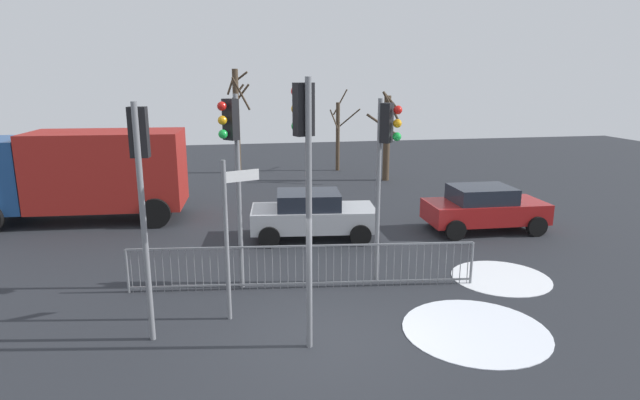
{
  "coord_description": "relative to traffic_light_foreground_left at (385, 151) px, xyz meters",
  "views": [
    {
      "loc": [
        -1.76,
        -8.96,
        4.94
      ],
      "look_at": [
        0.4,
        2.62,
        2.12
      ],
      "focal_mm": 29.26,
      "sensor_mm": 36.0,
      "label": 1
    }
  ],
  "objects": [
    {
      "name": "traffic_light_mid_left",
      "position": [
        -3.47,
        0.25,
        0.08
      ],
      "size": [
        0.47,
        0.46,
        4.55
      ],
      "rotation": [
        0.0,
        0.0,
        2.33
      ],
      "color": "slate",
      "rests_on": "ground"
    },
    {
      "name": "bare_tree_right",
      "position": [
        3.98,
        12.28,
        -1.09
      ],
      "size": [
        1.55,
        1.27,
        4.25
      ],
      "color": "#473828",
      "rests_on": "ground"
    },
    {
      "name": "traffic_light_foreground_left",
      "position": [
        0.0,
        0.0,
        0.0
      ],
      "size": [
        0.49,
        0.44,
        4.44
      ],
      "rotation": [
        0.0,
        0.0,
        4.08
      ],
      "color": "slate",
      "rests_on": "ground"
    },
    {
      "name": "ground_plane",
      "position": [
        -1.91,
        -2.52,
        -3.25
      ],
      "size": [
        60.0,
        60.0,
        0.0
      ],
      "primitive_type": "plane",
      "color": "#26282D"
    },
    {
      "name": "pedestrian_guard_railing",
      "position": [
        -1.94,
        0.01,
        -2.7
      ],
      "size": [
        8.16,
        1.02,
        1.07
      ],
      "rotation": [
        0.0,
        0.0,
        -0.12
      ],
      "color": "slate",
      "rests_on": "ground"
    },
    {
      "name": "bare_tree_centre",
      "position": [
        2.33,
        15.42,
        -1.3
      ],
      "size": [
        1.6,
        1.6,
        4.26
      ],
      "color": "#473828",
      "rests_on": "ground"
    },
    {
      "name": "delivery_truck",
      "position": [
        -8.53,
        7.29,
        -1.51
      ],
      "size": [
        7.18,
        3.09,
        3.1
      ],
      "rotation": [
        0.0,
        0.0,
        3.08
      ],
      "color": "maroon",
      "rests_on": "ground"
    },
    {
      "name": "car_silver_trailing",
      "position": [
        -1.06,
        3.86,
        -2.48
      ],
      "size": [
        3.96,
        2.28,
        1.47
      ],
      "rotation": [
        0.0,
        0.0,
        -0.11
      ],
      "color": "#B2B5BA",
      "rests_on": "ground"
    },
    {
      "name": "bare_tree_left",
      "position": [
        -2.93,
        15.67,
        -0.4
      ],
      "size": [
        1.21,
        1.49,
        5.27
      ],
      "color": "#473828",
      "rests_on": "ground"
    },
    {
      "name": "snow_patch_island",
      "position": [
        1.1,
        -2.75,
        -3.24
      ],
      "size": [
        2.89,
        2.89,
        0.01
      ],
      "primitive_type": "cylinder",
      "color": "white",
      "rests_on": "ground"
    },
    {
      "name": "traffic_light_foreground_right",
      "position": [
        -5.14,
        -1.78,
        0.05
      ],
      "size": [
        0.34,
        0.57,
        4.5
      ],
      "rotation": [
        0.0,
        0.0,
        6.18
      ],
      "color": "slate",
      "rests_on": "ground"
    },
    {
      "name": "direction_sign_post",
      "position": [
        -3.64,
        -1.29,
        -1.39
      ],
      "size": [
        0.75,
        0.32,
        3.34
      ],
      "rotation": [
        0.0,
        0.0,
        0.36
      ],
      "color": "slate",
      "rests_on": "ground"
    },
    {
      "name": "traffic_light_mid_right",
      "position": [
        -2.29,
        -2.62,
        0.35
      ],
      "size": [
        0.38,
        0.55,
        4.92
      ],
      "rotation": [
        0.0,
        0.0,
        0.34
      ],
      "color": "slate",
      "rests_on": "ground"
    },
    {
      "name": "car_red_mid",
      "position": [
        4.56,
        3.64,
        -2.48
      ],
      "size": [
        3.85,
        2.02,
        1.47
      ],
      "rotation": [
        0.0,
        0.0,
        -0.03
      ],
      "color": "maroon",
      "rests_on": "ground"
    },
    {
      "name": "snow_patch_kerb",
      "position": [
        3.03,
        -0.28,
        -3.24
      ],
      "size": [
        2.43,
        2.43,
        0.01
      ],
      "primitive_type": "cylinder",
      "color": "white",
      "rests_on": "ground"
    }
  ]
}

